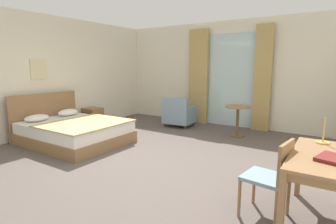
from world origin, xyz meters
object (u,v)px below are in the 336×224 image
Objects in this scene: nightstand at (93,117)px; framed_picture at (39,69)px; bed at (73,131)px; writing_desk at (323,164)px; armchair_by_window at (179,114)px; closed_book at (333,159)px; round_cafe_table at (238,114)px; desk_chair at (273,175)px.

framed_picture is (-0.26, -1.32, 1.32)m from nightstand.
bed is at bearing -0.04° from framed_picture.
armchair_by_window reaches higher than writing_desk.
closed_book is 3.80m from round_cafe_table.
framed_picture reaches higher than round_cafe_table.
desk_chair is 1.95× the size of framed_picture.
nightstand is 3.88m from round_cafe_table.
bed is 4.18× the size of nightstand.
framed_picture is (-5.46, 0.67, 1.07)m from desk_chair.
armchair_by_window is at bearing 67.59° from bed.
armchair_by_window is 1.72m from round_cafe_table.
desk_chair is 0.60m from closed_book.
writing_desk is (4.76, -0.52, 0.41)m from bed.
nightstand is at bearing 159.05° from desk_chair.
closed_book is (4.85, -0.64, 0.52)m from bed.
framed_picture is at bearing 172.95° from desk_chair.
nightstand is 5.95m from writing_desk.
closed_book reaches higher than nightstand.
desk_chair is 3.55m from round_cafe_table.
desk_chair is 2.76× the size of closed_book.
armchair_by_window is at bearing 33.63° from nightstand.
framed_picture reaches higher than nightstand.
round_cafe_table is 1.58× the size of framed_picture.
desk_chair is 5.60m from framed_picture.
desk_chair is 4.62m from armchair_by_window.
closed_book is at bearing -54.46° from writing_desk.
framed_picture is (-1.14, 0.00, 1.32)m from bed.
bed is 4.75× the size of framed_picture.
nightstand is 0.40× the size of writing_desk.
desk_chair is at bearing -8.88° from bed.
nightstand is at bearing -161.66° from round_cafe_table.
nightstand is (-0.89, 1.32, -0.01)m from bed.
round_cafe_table is at bearing 42.29° from bed.
closed_book is 6.08m from framed_picture.
bed is 4.80m from writing_desk.
closed_book reaches higher than writing_desk.
writing_desk is (5.64, -1.83, 0.41)m from nightstand.
armchair_by_window is (1.97, 1.31, 0.08)m from nightstand.
desk_chair reaches higher than writing_desk.
nightstand is 6.08m from closed_book.
writing_desk is 4.85m from armchair_by_window.
desk_chair reaches higher than closed_book.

